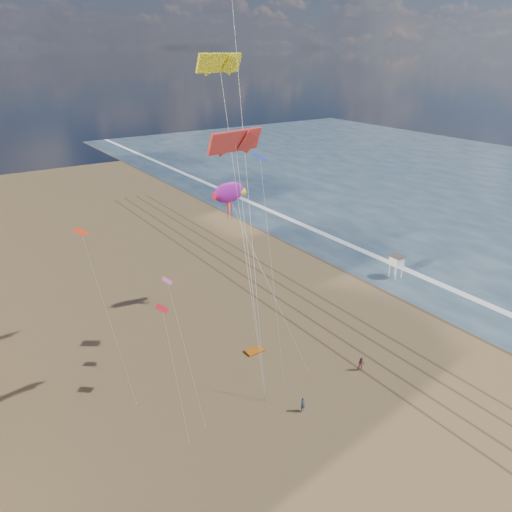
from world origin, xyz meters
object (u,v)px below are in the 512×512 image
(grounded_kite, at_px, (254,351))
(show_kite, at_px, (229,193))
(kite_flyer_a, at_px, (303,404))
(lifeguard_stand, at_px, (397,261))
(kite_flyer_b, at_px, (361,364))

(grounded_kite, distance_m, show_kite, 19.22)
(kite_flyer_a, bearing_deg, grounded_kite, 78.74)
(lifeguard_stand, xyz_separation_m, grounded_kite, (-28.32, -4.80, -2.50))
(grounded_kite, height_order, kite_flyer_a, kite_flyer_a)
(show_kite, xyz_separation_m, kite_flyer_b, (3.52, -20.50, -14.41))
(grounded_kite, xyz_separation_m, show_kite, (3.85, 11.30, 15.07))
(kite_flyer_b, bearing_deg, grounded_kite, 177.11)
(kite_flyer_a, relative_size, kite_flyer_b, 1.01)
(lifeguard_stand, distance_m, kite_flyer_a, 33.92)
(lifeguard_stand, height_order, show_kite, show_kite)
(lifeguard_stand, bearing_deg, kite_flyer_a, -152.57)
(lifeguard_stand, xyz_separation_m, kite_flyer_b, (-20.95, -14.00, -1.84))
(grounded_kite, bearing_deg, lifeguard_stand, 9.75)
(grounded_kite, distance_m, kite_flyer_b, 11.81)
(lifeguard_stand, bearing_deg, kite_flyer_b, -146.24)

